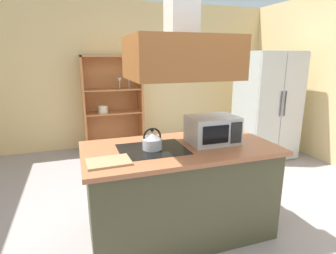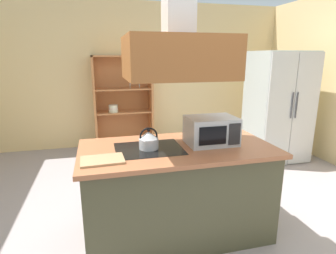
# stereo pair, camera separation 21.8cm
# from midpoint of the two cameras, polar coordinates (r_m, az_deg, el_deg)

# --- Properties ---
(ground_plane) EXTENTS (7.80, 7.80, 0.00)m
(ground_plane) POSITION_cam_midpoint_polar(r_m,az_deg,el_deg) (3.07, -0.04, -19.53)
(ground_plane) COLOR gray
(wall_back) EXTENTS (6.00, 0.12, 2.70)m
(wall_back) POSITION_cam_midpoint_polar(r_m,az_deg,el_deg) (5.49, -10.33, 10.37)
(wall_back) COLOR #E7C78A
(wall_back) RESTS_ON ground
(kitchen_island) EXTENTS (1.79, 0.92, 0.90)m
(kitchen_island) POSITION_cam_midpoint_polar(r_m,az_deg,el_deg) (2.75, 0.08, -12.87)
(kitchen_island) COLOR #44422C
(kitchen_island) RESTS_ON ground
(range_hood) EXTENTS (0.90, 0.70, 1.18)m
(range_hood) POSITION_cam_midpoint_polar(r_m,az_deg,el_deg) (2.45, 0.10, 16.46)
(range_hood) COLOR #945428
(refrigerator) EXTENTS (0.90, 0.77, 1.79)m
(refrigerator) POSITION_cam_midpoint_polar(r_m,az_deg,el_deg) (5.00, 18.48, 4.25)
(refrigerator) COLOR #B2BCB8
(refrigerator) RESTS_ON ground
(dish_cabinet) EXTENTS (1.08, 0.40, 1.73)m
(dish_cabinet) POSITION_cam_midpoint_polar(r_m,az_deg,el_deg) (5.31, -12.46, 3.73)
(dish_cabinet) COLOR #BA7340
(dish_cabinet) RESTS_ON ground
(kettle) EXTENTS (0.18, 0.18, 0.20)m
(kettle) POSITION_cam_midpoint_polar(r_m,az_deg,el_deg) (2.48, -5.78, -2.79)
(kettle) COLOR silver
(kettle) RESTS_ON kitchen_island
(cutting_board) EXTENTS (0.35, 0.25, 0.02)m
(cutting_board) POSITION_cam_midpoint_polar(r_m,az_deg,el_deg) (2.26, -14.88, -6.98)
(cutting_board) COLOR #A57F57
(cutting_board) RESTS_ON kitchen_island
(microwave) EXTENTS (0.46, 0.35, 0.26)m
(microwave) POSITION_cam_midpoint_polar(r_m,az_deg,el_deg) (2.67, 6.85, -0.55)
(microwave) COLOR #B7BABF
(microwave) RESTS_ON kitchen_island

